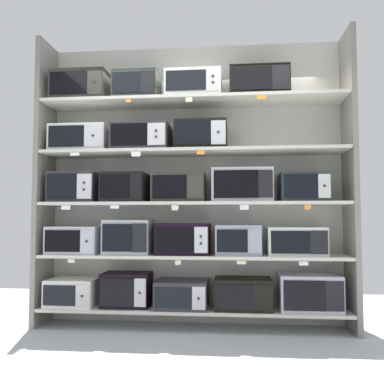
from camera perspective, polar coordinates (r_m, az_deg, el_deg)
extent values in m
cube|color=#B2B7BC|center=(3.28, -1.83, -22.50)|extent=(6.96, 6.00, 0.02)
cube|color=beige|center=(4.35, 0.30, 1.36)|extent=(3.16, 0.04, 2.86)
cube|color=gray|center=(4.52, -19.43, 1.38)|extent=(0.05, 0.43, 2.86)
cube|color=gray|center=(4.25, 20.74, 1.72)|extent=(0.05, 0.43, 2.86)
cube|color=beige|center=(4.19, 0.00, -15.67)|extent=(2.96, 0.43, 0.03)
cube|color=silver|center=(4.43, -15.80, -12.94)|extent=(0.48, 0.40, 0.26)
cube|color=black|center=(4.27, -17.61, -13.28)|extent=(0.32, 0.01, 0.19)
cube|color=silver|center=(4.19, -14.70, -13.52)|extent=(0.13, 0.01, 0.21)
cylinder|color=#262628|center=(4.18, -14.75, -13.54)|extent=(0.02, 0.01, 0.02)
cube|color=black|center=(4.27, -8.88, -12.97)|extent=(0.47, 0.32, 0.33)
cube|color=black|center=(4.12, -10.16, -13.29)|extent=(0.33, 0.01, 0.26)
cube|color=silver|center=(4.07, -7.10, -13.44)|extent=(0.11, 0.01, 0.26)
cylinder|color=#262628|center=(4.06, -7.12, -13.46)|extent=(0.02, 0.01, 0.02)
cube|color=#2F2B33|center=(4.17, -1.36, -13.69)|extent=(0.50, 0.41, 0.26)
cube|color=black|center=(3.97, -2.56, -14.19)|extent=(0.35, 0.01, 0.18)
cube|color=silver|center=(3.95, 0.91, -14.26)|extent=(0.12, 0.01, 0.21)
cylinder|color=#262628|center=(3.94, 0.90, -14.29)|extent=(0.02, 0.01, 0.02)
cube|color=black|center=(4.14, 6.95, -13.54)|extent=(0.54, 0.37, 0.29)
cube|color=black|center=(3.95, 5.88, -14.03)|extent=(0.35, 0.01, 0.22)
cube|color=black|center=(3.97, 9.68, -13.97)|extent=(0.16, 0.01, 0.23)
cube|color=#B2B3C3|center=(4.20, 15.67, -12.99)|extent=(0.57, 0.37, 0.33)
cube|color=black|center=(4.00, 15.07, -13.47)|extent=(0.37, 0.01, 0.27)
cube|color=black|center=(4.05, 18.88, -13.27)|extent=(0.16, 0.01, 0.27)
cylinder|color=#262628|center=(4.04, 18.91, -13.30)|extent=(0.02, 0.01, 0.02)
cube|color=beige|center=(4.12, 0.00, -8.71)|extent=(2.96, 0.43, 0.03)
cube|color=#B6B4C3|center=(4.37, -15.48, -6.31)|extent=(0.51, 0.39, 0.27)
cube|color=black|center=(4.21, -17.22, -6.39)|extent=(0.35, 0.01, 0.21)
cube|color=#B6B4C3|center=(4.13, -14.13, -6.50)|extent=(0.13, 0.01, 0.22)
cylinder|color=#262628|center=(4.12, -14.17, -6.50)|extent=(0.02, 0.01, 0.02)
cube|color=#9DA1A7|center=(4.21, -8.57, -6.06)|extent=(0.45, 0.38, 0.34)
cube|color=black|center=(4.04, -10.11, -6.15)|extent=(0.29, 0.01, 0.26)
cube|color=black|center=(3.98, -7.14, -6.21)|extent=(0.13, 0.01, 0.27)
cube|color=black|center=(4.11, -1.18, -6.40)|extent=(0.51, 0.35, 0.30)
cube|color=black|center=(3.94, -2.31, -6.52)|extent=(0.36, 0.01, 0.23)
cube|color=silver|center=(3.92, 1.23, -6.54)|extent=(0.12, 0.01, 0.24)
cylinder|color=#262628|center=(3.91, 1.22, -7.03)|extent=(0.02, 0.01, 0.02)
cylinder|color=#262628|center=(3.91, 1.22, -6.06)|extent=(0.02, 0.01, 0.02)
cube|color=#979BAD|center=(4.09, 6.31, -6.51)|extent=(0.43, 0.33, 0.29)
cube|color=black|center=(3.92, 5.50, -6.64)|extent=(0.28, 0.01, 0.21)
cube|color=#979BAD|center=(3.92, 8.50, -6.61)|extent=(0.12, 0.01, 0.23)
cube|color=silver|center=(4.13, 13.97, -6.53)|extent=(0.54, 0.33, 0.27)
cube|color=black|center=(3.95, 13.26, -6.67)|extent=(0.35, 0.01, 0.21)
cube|color=black|center=(4.00, 16.91, -6.58)|extent=(0.16, 0.01, 0.21)
cylinder|color=#262628|center=(3.99, 16.94, -7.00)|extent=(0.02, 0.01, 0.02)
cylinder|color=#262628|center=(3.98, 16.93, -6.16)|extent=(0.02, 0.01, 0.02)
cube|color=beige|center=(4.17, -16.12, -9.01)|extent=(0.07, 0.00, 0.03)
cube|color=beige|center=(3.91, -1.93, -9.58)|extent=(0.05, 0.00, 0.04)
cube|color=beige|center=(3.88, 6.74, -9.52)|extent=(0.08, 0.00, 0.03)
cube|color=white|center=(3.93, 14.96, -9.38)|extent=(0.08, 0.00, 0.03)
cube|color=beige|center=(4.10, 0.00, -1.60)|extent=(2.96, 0.43, 0.03)
cube|color=#312A2F|center=(4.39, -15.58, 0.57)|extent=(0.47, 0.35, 0.30)
cube|color=black|center=(4.25, -17.29, 0.74)|extent=(0.30, 0.01, 0.25)
cube|color=silver|center=(4.17, -14.47, 0.77)|extent=(0.14, 0.01, 0.24)
cylinder|color=#262628|center=(4.15, -14.52, 0.32)|extent=(0.02, 0.01, 0.02)
cylinder|color=#262628|center=(4.16, -14.50, 1.24)|extent=(0.02, 0.01, 0.02)
cube|color=black|center=(4.23, -9.01, 0.55)|extent=(0.43, 0.41, 0.29)
cube|color=black|center=(4.04, -10.43, 0.76)|extent=(0.29, 0.01, 0.22)
cube|color=black|center=(3.99, -7.66, 0.79)|extent=(0.11, 0.01, 0.23)
cube|color=#31332B|center=(4.12, -1.75, 0.55)|extent=(0.51, 0.33, 0.28)
cube|color=black|center=(3.97, -3.07, 0.72)|extent=(0.33, 0.01, 0.22)
cube|color=#31332B|center=(3.94, 0.40, 0.74)|extent=(0.15, 0.01, 0.22)
cube|color=#B3B1B5|center=(4.09, 6.83, 0.89)|extent=(0.58, 0.35, 0.32)
cube|color=black|center=(3.91, 6.01, 1.09)|extent=(0.41, 0.01, 0.26)
cube|color=black|center=(3.93, 9.98, 1.11)|extent=(0.13, 0.01, 0.26)
cube|color=#26302C|center=(4.15, 14.87, 0.59)|extent=(0.44, 0.38, 0.27)
cube|color=black|center=(3.94, 14.61, 0.79)|extent=(0.31, 0.01, 0.22)
cube|color=silver|center=(3.98, 17.56, 0.80)|extent=(0.11, 0.01, 0.22)
cylinder|color=#262628|center=(3.97, 17.59, 0.81)|extent=(0.02, 0.01, 0.02)
cube|color=white|center=(4.17, -16.80, -2.04)|extent=(0.09, 0.00, 0.04)
cube|color=white|center=(4.02, -10.48, -2.01)|extent=(0.08, 0.00, 0.03)
cube|color=beige|center=(3.90, -2.34, -2.14)|extent=(0.06, 0.00, 0.05)
cube|color=white|center=(3.86, 7.13, -2.08)|extent=(0.08, 0.00, 0.04)
cube|color=orange|center=(3.92, 15.47, -1.99)|extent=(0.06, 0.00, 0.04)
cube|color=beige|center=(4.15, 0.00, 5.44)|extent=(2.96, 0.43, 0.03)
cube|color=silver|center=(4.43, -14.85, 6.93)|extent=(0.57, 0.34, 0.27)
cube|color=black|center=(4.30, -16.74, 7.29)|extent=(0.36, 0.01, 0.21)
cube|color=silver|center=(4.21, -13.30, 7.47)|extent=(0.18, 0.01, 0.21)
cylinder|color=#262628|center=(4.20, -13.34, 7.50)|extent=(0.02, 0.01, 0.02)
cube|color=#322F35|center=(4.25, -6.83, 7.25)|extent=(0.56, 0.41, 0.26)
cube|color=black|center=(4.07, -8.57, 7.76)|extent=(0.36, 0.01, 0.21)
cube|color=silver|center=(4.02, -4.89, 7.89)|extent=(0.17, 0.01, 0.21)
cylinder|color=#262628|center=(4.00, -4.91, 7.51)|extent=(0.02, 0.01, 0.02)
cylinder|color=#262628|center=(4.01, -4.91, 8.32)|extent=(0.02, 0.01, 0.02)
cube|color=black|center=(4.17, 1.26, 7.60)|extent=(0.51, 0.34, 0.29)
cube|color=black|center=(4.01, 0.15, 8.07)|extent=(0.34, 0.01, 0.23)
cube|color=silver|center=(3.99, 3.60, 8.12)|extent=(0.14, 0.01, 0.23)
cylinder|color=#262628|center=(3.98, 3.60, 8.14)|extent=(0.02, 0.01, 0.02)
cube|color=white|center=(4.19, -15.65, 5.00)|extent=(0.09, 0.00, 0.03)
cube|color=white|center=(4.01, -7.64, 5.16)|extent=(0.09, 0.00, 0.05)
cube|color=orange|center=(3.92, 1.21, 5.42)|extent=(0.07, 0.00, 0.04)
cube|color=beige|center=(4.26, 0.00, 12.23)|extent=(2.96, 0.43, 0.03)
cube|color=#35322C|center=(4.56, -14.83, 13.52)|extent=(0.56, 0.33, 0.31)
cube|color=black|center=(4.43, -16.47, 14.06)|extent=(0.38, 0.01, 0.22)
cube|color=#35322C|center=(4.34, -13.14, 14.37)|extent=(0.14, 0.01, 0.25)
cylinder|color=#262628|center=(4.33, -13.18, 14.41)|extent=(0.02, 0.01, 0.02)
cube|color=#2C342C|center=(4.39, -7.48, 13.85)|extent=(0.44, 0.36, 0.28)
cube|color=black|center=(4.24, -8.95, 14.53)|extent=(0.28, 0.01, 0.21)
cube|color=black|center=(4.19, -6.10, 14.70)|extent=(0.14, 0.01, 0.22)
cube|color=silver|center=(4.30, 0.26, 14.17)|extent=(0.55, 0.37, 0.27)
cube|color=black|center=(4.13, -0.84, 14.97)|extent=(0.39, 0.01, 0.20)
cube|color=silver|center=(4.11, 2.86, 15.06)|extent=(0.13, 0.01, 0.22)
cylinder|color=#262628|center=(4.09, 2.85, 14.70)|extent=(0.02, 0.01, 0.02)
cylinder|color=#262628|center=(4.11, 2.85, 15.49)|extent=(0.02, 0.01, 0.02)
cube|color=black|center=(4.30, 9.09, 14.34)|extent=(0.57, 0.34, 0.29)
cube|color=black|center=(4.13, 8.16, 15.11)|extent=(0.38, 0.01, 0.22)
cube|color=black|center=(4.15, 12.01, 15.05)|extent=(0.16, 0.01, 0.23)
cube|color=orange|center=(4.14, -8.67, 12.22)|extent=(0.05, 0.00, 0.03)
cube|color=beige|center=(4.04, -0.41, 12.49)|extent=(0.06, 0.00, 0.05)
cube|color=orange|center=(4.03, 9.41, 12.64)|extent=(0.09, 0.00, 0.04)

